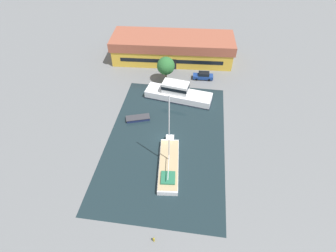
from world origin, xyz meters
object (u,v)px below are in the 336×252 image
(parked_car, at_px, (203,76))
(small_dinghy, at_px, (138,118))
(quay_tree_near_building, at_px, (166,66))
(motor_cruiser, at_px, (178,93))
(warehouse_building, at_px, (173,48))
(sailboat_moored, at_px, (169,164))

(parked_car, relative_size, small_dinghy, 0.96)
(quay_tree_near_building, distance_m, motor_cruiser, 7.09)
(warehouse_building, xyz_separation_m, sailboat_moored, (3.68, -33.88, -2.37))
(parked_car, bearing_deg, sailboat_moored, 167.91)
(warehouse_building, bearing_deg, quay_tree_near_building, -94.49)
(motor_cruiser, bearing_deg, small_dinghy, 147.53)
(warehouse_building, bearing_deg, parked_car, -48.70)
(warehouse_building, xyz_separation_m, quay_tree_near_building, (-0.17, -10.36, 1.08))
(motor_cruiser, distance_m, small_dinghy, 10.15)
(motor_cruiser, relative_size, small_dinghy, 2.96)
(parked_car, height_order, sailboat_moored, sailboat_moored)
(quay_tree_near_building, height_order, sailboat_moored, sailboat_moored)
(sailboat_moored, height_order, small_dinghy, sailboat_moored)
(quay_tree_near_building, relative_size, sailboat_moored, 0.44)
(parked_car, xyz_separation_m, small_dinghy, (-11.69, -15.52, -0.53))
(parked_car, distance_m, sailboat_moored, 26.16)
(motor_cruiser, xyz_separation_m, small_dinghy, (-6.71, -7.54, -1.03))
(sailboat_moored, height_order, motor_cruiser, sailboat_moored)
(warehouse_building, distance_m, parked_car, 11.60)
(parked_car, distance_m, motor_cruiser, 9.42)
(sailboat_moored, bearing_deg, quay_tree_near_building, 93.69)
(motor_cruiser, height_order, small_dinghy, motor_cruiser)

